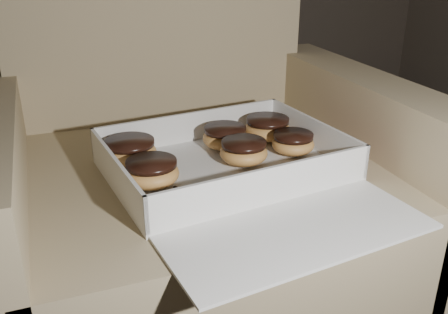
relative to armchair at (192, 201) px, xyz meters
name	(u,v)px	position (x,y,z in m)	size (l,w,h in m)	color
armchair	(192,201)	(0.00, 0.00, 0.00)	(0.82, 0.69, 0.85)	tan
bakery_box	(237,173)	(0.03, -0.16, 0.13)	(0.44, 0.50, 0.07)	white
donut_a	(293,143)	(0.17, -0.10, 0.14)	(0.08, 0.08, 0.04)	gold
donut_b	(225,137)	(0.06, -0.03, 0.14)	(0.09, 0.09, 0.04)	gold
donut_c	(267,128)	(0.15, -0.02, 0.15)	(0.09, 0.09, 0.05)	gold
donut_d	(130,151)	(-0.13, -0.05, 0.15)	(0.09, 0.09, 0.05)	gold
donut_e	(244,151)	(0.07, -0.11, 0.14)	(0.09, 0.09, 0.04)	gold
donut_f	(152,172)	(-0.11, -0.14, 0.15)	(0.09, 0.09, 0.04)	gold
crumb_a	(247,188)	(0.03, -0.21, 0.12)	(0.01, 0.01, 0.00)	black
crumb_b	(175,187)	(-0.08, -0.16, 0.12)	(0.01, 0.01, 0.00)	black
crumb_c	(331,179)	(0.18, -0.23, 0.12)	(0.01, 0.01, 0.00)	black
crumb_d	(208,182)	(-0.02, -0.16, 0.12)	(0.01, 0.01, 0.00)	black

